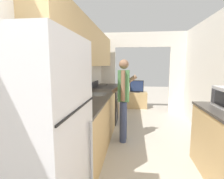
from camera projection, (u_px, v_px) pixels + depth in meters
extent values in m
cube|color=white|center=(59.00, 83.00, 2.51)|extent=(0.06, 7.53, 2.50)
cube|color=tan|center=(89.00, 46.00, 3.43)|extent=(0.32, 3.90, 0.77)
cube|color=white|center=(105.00, 80.00, 5.66)|extent=(0.65, 0.06, 2.05)
cube|color=white|center=(180.00, 81.00, 5.38)|extent=(0.65, 0.06, 2.05)
cube|color=white|center=(143.00, 40.00, 5.35)|extent=(2.99, 0.06, 0.45)
cube|color=tan|center=(89.00, 127.00, 2.99)|extent=(0.60, 2.65, 0.89)
cube|color=#3D3833|center=(89.00, 101.00, 2.92)|extent=(0.62, 2.66, 0.03)
cube|color=tan|center=(109.00, 100.00, 5.28)|extent=(0.60, 0.48, 0.89)
cube|color=#3D3833|center=(109.00, 85.00, 5.22)|extent=(0.62, 0.50, 0.03)
cube|color=#9EA3A8|center=(96.00, 94.00, 3.46)|extent=(0.42, 0.44, 0.00)
cube|color=#B7B7BC|center=(34.00, 158.00, 1.24)|extent=(0.69, 0.75, 1.69)
cube|color=black|center=(79.00, 108.00, 1.15)|extent=(0.01, 0.72, 0.01)
cylinder|color=#99999E|center=(91.00, 161.00, 1.45)|extent=(0.02, 0.02, 0.68)
cube|color=black|center=(106.00, 104.00, 4.67)|extent=(0.62, 0.76, 0.93)
cube|color=black|center=(117.00, 104.00, 4.63)|extent=(0.01, 0.52, 0.28)
cylinder|color=#B7B7BC|center=(118.00, 96.00, 4.59)|extent=(0.02, 0.61, 0.02)
cube|color=black|center=(95.00, 84.00, 4.63)|extent=(0.04, 0.76, 0.14)
cylinder|color=#232328|center=(109.00, 88.00, 4.42)|extent=(0.16, 0.16, 0.01)
cylinder|color=#232328|center=(111.00, 86.00, 4.75)|extent=(0.16, 0.16, 0.01)
cylinder|color=#232328|center=(100.00, 88.00, 4.45)|extent=(0.16, 0.16, 0.01)
cylinder|color=#232328|center=(102.00, 86.00, 4.78)|extent=(0.16, 0.16, 0.01)
cylinder|color=#384266|center=(123.00, 122.00, 3.39)|extent=(0.13, 0.13, 0.80)
cylinder|color=#384266|center=(124.00, 119.00, 3.55)|extent=(0.13, 0.13, 0.80)
cube|color=#4C844C|center=(124.00, 86.00, 3.37)|extent=(0.22, 0.22, 0.60)
cylinder|color=#8C664C|center=(123.00, 86.00, 3.23)|extent=(0.08, 0.08, 0.57)
cylinder|color=#8C664C|center=(124.00, 84.00, 3.51)|extent=(0.52, 0.10, 0.39)
sphere|color=#8C664C|center=(124.00, 64.00, 3.31)|extent=(0.18, 0.18, 0.18)
cube|color=black|center=(220.00, 98.00, 2.29)|extent=(0.01, 0.28, 0.19)
cube|color=#38383D|center=(213.00, 96.00, 2.49)|extent=(0.01, 0.09, 0.20)
cube|color=tan|center=(136.00, 100.00, 6.17)|extent=(0.73, 0.42, 0.56)
cube|color=black|center=(137.00, 92.00, 6.09)|extent=(0.21, 0.16, 0.02)
cube|color=black|center=(137.00, 86.00, 6.06)|extent=(0.47, 0.04, 0.40)
cube|color=navy|center=(137.00, 86.00, 6.03)|extent=(0.43, 0.01, 0.35)
cube|color=#B7B7BC|center=(108.00, 84.00, 5.27)|extent=(0.10, 0.22, 0.00)
cube|color=black|center=(107.00, 84.00, 5.11)|extent=(0.05, 0.11, 0.02)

